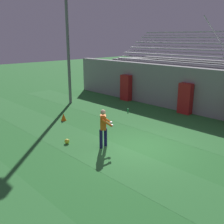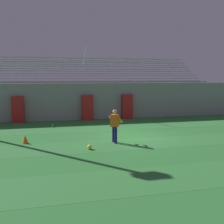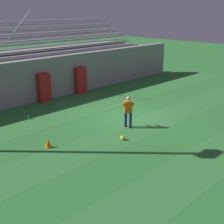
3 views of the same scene
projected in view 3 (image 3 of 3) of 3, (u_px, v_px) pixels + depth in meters
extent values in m
plane|color=#2D7533|center=(127.00, 117.00, 17.83)|extent=(80.00, 80.00, 0.00)
cube|color=#337A38|center=(149.00, 124.00, 16.74)|extent=(28.00, 2.19, 0.01)
cube|color=#337A38|center=(94.00, 107.00, 19.68)|extent=(28.00, 2.19, 0.01)
cube|color=gray|center=(58.00, 76.00, 21.74)|extent=(24.00, 0.60, 2.80)
cube|color=#B21E1E|center=(44.00, 88.00, 20.47)|extent=(0.83, 0.44, 1.88)
cube|color=#B21E1E|center=(80.00, 80.00, 22.55)|extent=(0.83, 0.44, 1.88)
cube|color=gray|center=(37.00, 70.00, 23.53)|extent=(18.00, 4.60, 2.90)
cube|color=#B7B7BC|center=(50.00, 53.00, 21.75)|extent=(17.10, 0.36, 0.10)
cube|color=gray|center=(52.00, 56.00, 21.69)|extent=(17.10, 0.60, 0.04)
cube|color=#B7B7BC|center=(44.00, 46.00, 22.09)|extent=(17.10, 0.36, 0.10)
cube|color=gray|center=(46.00, 50.00, 22.03)|extent=(17.10, 0.60, 0.04)
cube|color=#B7B7BC|center=(39.00, 40.00, 22.43)|extent=(17.10, 0.36, 0.10)
cube|color=gray|center=(40.00, 43.00, 22.37)|extent=(17.10, 0.60, 0.04)
cube|color=#B7B7BC|center=(33.00, 33.00, 22.77)|extent=(17.10, 0.36, 0.10)
cube|color=gray|center=(35.00, 37.00, 22.71)|extent=(17.10, 0.60, 0.04)
cube|color=#B7B7BC|center=(27.00, 27.00, 23.12)|extent=(17.10, 0.36, 0.10)
cube|color=gray|center=(29.00, 31.00, 23.05)|extent=(17.10, 0.60, 0.04)
cube|color=#B7B7BC|center=(22.00, 22.00, 23.46)|extent=(17.10, 0.36, 0.10)
cube|color=gray|center=(24.00, 25.00, 23.40)|extent=(17.10, 0.60, 0.04)
cylinder|color=#B7B7BC|center=(19.00, 25.00, 21.21)|extent=(0.06, 3.33, 2.05)
cylinder|color=#19194C|center=(126.00, 119.00, 16.22)|extent=(0.20, 0.20, 0.82)
cylinder|color=#19194C|center=(130.00, 121.00, 16.05)|extent=(0.20, 0.20, 0.82)
cube|color=orange|center=(128.00, 107.00, 15.91)|extent=(0.45, 0.43, 0.60)
sphere|color=tan|center=(128.00, 99.00, 15.77)|extent=(0.22, 0.22, 0.22)
cylinder|color=orange|center=(123.00, 105.00, 16.00)|extent=(0.37, 0.43, 0.37)
cylinder|color=orange|center=(132.00, 105.00, 16.05)|extent=(0.37, 0.43, 0.37)
cube|color=silver|center=(123.00, 107.00, 16.23)|extent=(0.15, 0.15, 0.08)
cube|color=silver|center=(131.00, 106.00, 16.27)|extent=(0.15, 0.15, 0.08)
sphere|color=yellow|center=(123.00, 138.00, 14.67)|extent=(0.22, 0.22, 0.22)
cone|color=orange|center=(48.00, 143.00, 13.86)|extent=(0.30, 0.30, 0.42)
cylinder|color=green|center=(29.00, 117.00, 17.41)|extent=(0.07, 0.07, 0.24)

